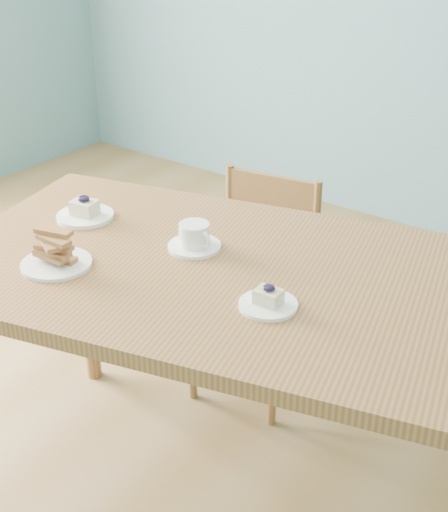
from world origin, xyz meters
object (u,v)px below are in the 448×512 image
at_px(dining_table, 223,294).
at_px(cheesecake_plate_far, 85,212).
at_px(biscotti_plate, 55,254).
at_px(cheesecake_plate_near, 268,301).
at_px(dining_chair, 256,288).
at_px(coffee_cup, 195,238).

distance_m(dining_table, cheesecake_plate_far, 0.55).
bearing_deg(biscotti_plate, cheesecake_plate_near, 15.78).
bearing_deg(biscotti_plate, dining_table, 34.98).
relative_size(dining_table, dining_chair, 2.06).
bearing_deg(dining_table, biscotti_plate, -159.41).
height_order(cheesecake_plate_near, coffee_cup, coffee_cup).
bearing_deg(coffee_cup, cheesecake_plate_near, -9.58).
relative_size(dining_table, cheesecake_plate_near, 11.79).
xyz_separation_m(cheesecake_plate_far, coffee_cup, (0.40, 0.04, 0.01)).
relative_size(cheesecake_plate_far, coffee_cup, 1.16).
height_order(dining_table, coffee_cup, coffee_cup).
bearing_deg(cheesecake_plate_far, cheesecake_plate_near, -7.57).
relative_size(cheesecake_plate_near, biscotti_plate, 0.76).
distance_m(cheesecake_plate_near, biscotti_plate, 0.61).
bearing_deg(cheesecake_plate_far, dining_chair, 61.75).
xyz_separation_m(dining_chair, cheesecake_plate_far, (-0.29, -0.54, 0.43)).
bearing_deg(dining_table, coffee_cup, 147.04).
relative_size(dining_chair, biscotti_plate, 4.35).
distance_m(cheesecake_plate_far, biscotti_plate, 0.31).
distance_m(cheesecake_plate_far, coffee_cup, 0.41).
bearing_deg(cheesecake_plate_near, biscotti_plate, -164.22).
xyz_separation_m(dining_table, coffee_cup, (-0.13, 0.04, 0.12)).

